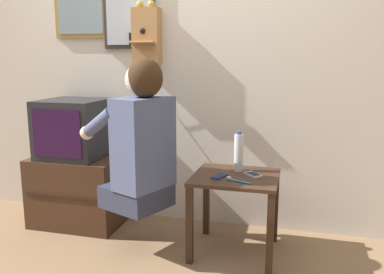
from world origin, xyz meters
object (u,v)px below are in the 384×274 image
(person, at_px, (141,139))
(cell_phone_held, at_px, (219,176))
(wall_phone_antique, at_px, (146,35))
(toothbrush, at_px, (237,181))
(cell_phone_spare, at_px, (253,175))
(wall_mirror, at_px, (129,7))
(framed_picture, at_px, (81,11))
(television, at_px, (74,129))
(water_bottle, at_px, (239,152))

(person, distance_m, cell_phone_held, 0.54)
(wall_phone_antique, height_order, toothbrush, wall_phone_antique)
(wall_phone_antique, bearing_deg, toothbrush, -34.20)
(person, relative_size, cell_phone_spare, 7.09)
(cell_phone_spare, bearing_deg, wall_mirror, 115.91)
(wall_mirror, xyz_separation_m, cell_phone_spare, (0.99, -0.40, -1.09))
(person, distance_m, framed_picture, 1.26)
(television, distance_m, wall_mirror, 0.98)
(wall_phone_antique, xyz_separation_m, cell_phone_held, (0.64, -0.45, -0.88))
(television, xyz_separation_m, wall_phone_antique, (0.50, 0.22, 0.67))
(wall_mirror, relative_size, water_bottle, 2.30)
(wall_mirror, xyz_separation_m, toothbrush, (0.91, -0.56, -1.09))
(wall_phone_antique, relative_size, water_bottle, 3.09)
(person, height_order, wall_phone_antique, wall_phone_antique)
(water_bottle, bearing_deg, framed_picture, 166.16)
(television, bearing_deg, wall_mirror, 35.81)
(framed_picture, xyz_separation_m, cell_phone_spare, (1.39, -0.40, -1.08))
(person, height_order, toothbrush, person)
(wall_phone_antique, relative_size, wall_mirror, 1.35)
(person, relative_size, water_bottle, 3.55)
(person, bearing_deg, toothbrush, -63.54)
(water_bottle, bearing_deg, cell_phone_held, -117.78)
(wall_mirror, height_order, cell_phone_spare, wall_mirror)
(wall_mirror, bearing_deg, toothbrush, -31.48)
(television, relative_size, wall_mirror, 0.74)
(television, distance_m, cell_phone_held, 1.19)
(framed_picture, xyz_separation_m, wall_mirror, (0.40, -0.00, 0.02))
(wall_phone_antique, xyz_separation_m, water_bottle, (0.73, -0.27, -0.76))
(cell_phone_spare, distance_m, toothbrush, 0.18)
(person, relative_size, television, 2.08)
(toothbrush, bearing_deg, wall_phone_antique, 76.23)
(television, relative_size, cell_phone_spare, 3.41)
(cell_phone_spare, xyz_separation_m, toothbrush, (-0.08, -0.16, 0.00))
(television, bearing_deg, toothbrush, -13.38)
(wall_phone_antique, height_order, water_bottle, wall_phone_antique)
(framed_picture, bearing_deg, cell_phone_held, -22.42)
(water_bottle, bearing_deg, wall_phone_antique, 159.63)
(cell_phone_spare, height_order, toothbrush, toothbrush)
(cell_phone_held, height_order, water_bottle, water_bottle)
(television, bearing_deg, cell_phone_spare, -6.08)
(cell_phone_held, bearing_deg, water_bottle, 78.09)
(water_bottle, bearing_deg, television, 177.41)
(water_bottle, relative_size, toothbrush, 1.73)
(cell_phone_spare, bearing_deg, wall_phone_antique, 114.75)
(cell_phone_held, bearing_deg, person, -151.36)
(cell_phone_held, relative_size, water_bottle, 0.51)
(person, distance_m, water_bottle, 0.64)
(cell_phone_held, bearing_deg, television, -175.52)
(framed_picture, bearing_deg, wall_phone_antique, -4.55)
(wall_mirror, relative_size, toothbrush, 3.96)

